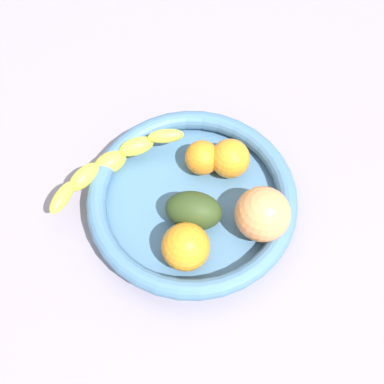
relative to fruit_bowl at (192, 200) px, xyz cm
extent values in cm
cube|color=gray|center=(0.00, 0.00, -4.19)|extent=(120.00, 120.00, 3.00)
cylinder|color=teal|center=(0.00, 0.00, -1.57)|extent=(29.28, 29.28, 2.24)
torus|color=teal|center=(0.00, 0.00, 1.03)|extent=(31.35, 31.35, 2.96)
ellipsoid|color=yellow|center=(-9.53, -3.33, 3.50)|extent=(2.41, 5.71, 2.15)
ellipsoid|color=yellow|center=(-8.73, -7.93, 2.36)|extent=(4.26, 6.17, 2.73)
ellipsoid|color=yellow|center=(-6.80, -12.18, 1.21)|extent=(5.76, 6.52, 3.31)
ellipsoid|color=yellow|center=(-3.87, -15.82, 2.36)|extent=(5.94, 5.86, 2.73)
ellipsoid|color=yellow|center=(-0.13, -18.61, 3.50)|extent=(5.95, 4.63, 2.15)
sphere|color=orange|center=(-5.99, 2.01, 2.23)|extent=(5.35, 5.35, 5.35)
sphere|color=orange|center=(8.60, -1.50, 2.92)|extent=(6.73, 6.73, 6.73)
sphere|color=orange|center=(-5.31, 6.20, 2.58)|extent=(6.04, 6.04, 6.04)
ellipsoid|color=#2D401B|center=(2.94, -0.47, 2.36)|extent=(7.46, 9.40, 5.70)
sphere|color=#F59457|center=(4.79, 9.54, 3.51)|extent=(7.92, 7.92, 7.92)
camera|label=1|loc=(32.94, -2.48, 63.54)|focal=44.57mm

